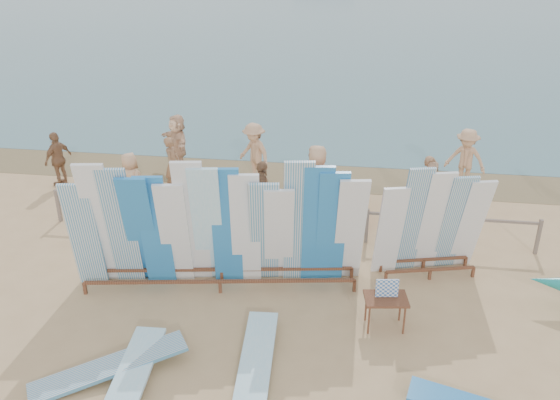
% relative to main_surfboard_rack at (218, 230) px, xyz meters
% --- Properties ---
extents(ground, '(160.00, 160.00, 0.00)m').
position_rel_main_surfboard_rack_xyz_m(ground, '(1.08, -0.56, -1.37)').
color(ground, tan).
rests_on(ground, ground).
extents(wet_sand_strip, '(40.00, 2.60, 0.01)m').
position_rel_main_surfboard_rack_xyz_m(wet_sand_strip, '(1.08, 6.64, -1.37)').
color(wet_sand_strip, olive).
rests_on(wet_sand_strip, ground).
extents(fence, '(12.08, 0.08, 0.90)m').
position_rel_main_surfboard_rack_xyz_m(fence, '(1.08, 2.44, -0.74)').
color(fence, '#7D6B5E').
rests_on(fence, ground).
extents(main_surfboard_rack, '(6.16, 1.75, 3.06)m').
position_rel_main_surfboard_rack_xyz_m(main_surfboard_rack, '(0.00, 0.00, 0.00)').
color(main_surfboard_rack, brown).
rests_on(main_surfboard_rack, ground).
extents(side_surfboard_rack, '(2.44, 1.24, 2.71)m').
position_rel_main_surfboard_rack_xyz_m(side_surfboard_rack, '(4.44, 1.14, -0.15)').
color(side_surfboard_rack, brown).
rests_on(side_surfboard_rack, ground).
extents(vendor_table, '(0.89, 0.68, 1.08)m').
position_rel_main_surfboard_rack_xyz_m(vendor_table, '(3.47, -0.94, -1.01)').
color(vendor_table, brown).
rests_on(vendor_table, ground).
extents(flat_board_b, '(0.73, 2.73, 0.24)m').
position_rel_main_surfboard_rack_xyz_m(flat_board_b, '(1.22, -2.47, -1.37)').
color(flat_board_b, '#99D9F6').
rests_on(flat_board_b, ground).
extents(flat_board_e, '(2.57, 1.93, 0.34)m').
position_rel_main_surfboard_rack_xyz_m(flat_board_e, '(-1.26, -2.99, -1.37)').
color(flat_board_e, silver).
rests_on(flat_board_e, ground).
extents(flat_board_a, '(0.68, 2.72, 0.32)m').
position_rel_main_surfboard_rack_xyz_m(flat_board_a, '(-0.78, -3.35, -1.37)').
color(flat_board_a, '#99D9F6').
rests_on(flat_board_a, ground).
extents(beach_chair_left, '(0.63, 0.65, 0.86)m').
position_rel_main_surfboard_rack_xyz_m(beach_chair_left, '(2.40, 3.01, -1.12)').
color(beach_chair_left, '#B41913').
rests_on(beach_chair_left, ground).
extents(beach_chair_right, '(0.72, 0.73, 0.84)m').
position_rel_main_surfboard_rack_xyz_m(beach_chair_right, '(1.60, 3.58, -1.12)').
color(beach_chair_right, '#B41913').
rests_on(beach_chair_right, ground).
extents(stroller, '(0.77, 0.90, 1.04)m').
position_rel_main_surfboard_rack_xyz_m(stroller, '(2.72, 3.49, -0.95)').
color(stroller, '#B41913').
rests_on(stroller, ground).
extents(beachgoer_6, '(0.51, 0.95, 1.88)m').
position_rel_main_surfboard_rack_xyz_m(beachgoer_6, '(1.71, 4.04, -0.43)').
color(beachgoer_6, tan).
rests_on(beachgoer_6, ground).
extents(beachgoer_7, '(0.64, 0.40, 1.65)m').
position_rel_main_surfboard_rack_xyz_m(beachgoer_7, '(4.65, 4.23, -0.54)').
color(beachgoer_7, '#8C6042').
rests_on(beachgoer_7, ground).
extents(beachgoer_extra_1, '(0.73, 1.05, 1.65)m').
position_rel_main_surfboard_rack_xyz_m(beachgoer_extra_1, '(-6.03, 4.74, -0.54)').
color(beachgoer_extra_1, '#8C6042').
rests_on(beachgoer_extra_1, ground).
extents(beachgoer_0, '(0.85, 0.71, 1.58)m').
position_rel_main_surfboard_rack_xyz_m(beachgoer_0, '(-3.32, 3.56, -0.58)').
color(beachgoer_0, tan).
rests_on(beachgoer_0, ground).
extents(beachgoer_9, '(1.28, 0.90, 1.83)m').
position_rel_main_surfboard_rack_xyz_m(beachgoer_9, '(5.87, 6.17, -0.45)').
color(beachgoer_9, tan).
rests_on(beachgoer_9, ground).
extents(beachgoer_1, '(0.33, 0.60, 1.65)m').
position_rel_main_surfboard_rack_xyz_m(beachgoer_1, '(-2.55, 4.81, -0.55)').
color(beachgoer_1, '#8C6042').
rests_on(beachgoer_1, ground).
extents(beachgoer_8, '(0.82, 0.74, 1.55)m').
position_rel_main_surfboard_rack_xyz_m(beachgoer_8, '(4.67, 4.17, -0.60)').
color(beachgoer_8, beige).
rests_on(beachgoer_8, ground).
extents(beachgoer_4, '(0.90, 1.06, 1.69)m').
position_rel_main_surfboard_rack_xyz_m(beachgoer_4, '(0.37, 3.19, -0.53)').
color(beachgoer_4, '#8C6042').
rests_on(beachgoer_4, ground).
extents(beachgoer_3, '(1.25, 1.12, 1.85)m').
position_rel_main_surfboard_rack_xyz_m(beachgoer_3, '(-0.32, 5.79, -0.45)').
color(beachgoer_3, tan).
rests_on(beachgoer_3, ground).
extents(beachgoer_11, '(1.45, 1.67, 1.81)m').
position_rel_main_surfboard_rack_xyz_m(beachgoer_11, '(-2.88, 6.43, -0.46)').
color(beachgoer_11, beige).
rests_on(beachgoer_11, ground).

